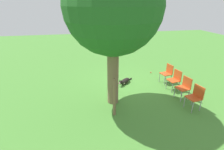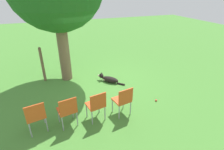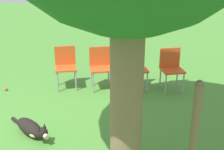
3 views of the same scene
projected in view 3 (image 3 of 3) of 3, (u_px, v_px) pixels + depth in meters
The scene contains 8 objects.
ground_plane at pixel (52, 143), 4.77m from camera, with size 30.00×30.00×0.00m, color #478433.
dog at pixel (32, 129), 4.94m from camera, with size 0.87×0.83×0.33m.
fence_post at pixel (195, 131), 3.81m from camera, with size 0.10×0.10×1.35m.
red_chair_0 at pixel (66, 64), 6.65m from camera, with size 0.49×0.51×0.88m.
red_chair_1 at pixel (100, 65), 6.61m from camera, with size 0.49×0.51×0.88m.
red_chair_2 at pixel (136, 65), 6.56m from camera, with size 0.49×0.51×0.88m.
red_chair_3 at pixel (171, 66), 6.52m from camera, with size 0.49×0.51×0.88m.
tennis_ball at pixel (6, 89), 6.61m from camera, with size 0.07×0.07×0.07m.
Camera 3 is at (4.07, 0.96, 2.69)m, focal length 50.00 mm.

